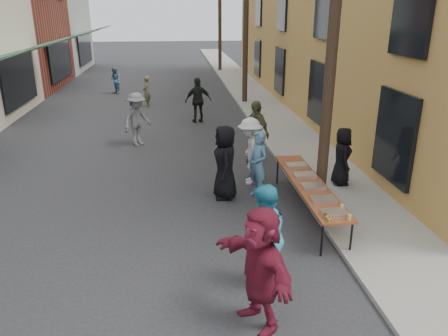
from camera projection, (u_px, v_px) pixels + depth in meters
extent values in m
plane|color=#28282B|center=(135.00, 283.00, 7.63)|extent=(120.00, 120.00, 0.00)
cube|color=gray|center=(258.00, 102.00, 22.14)|extent=(2.20, 60.00, 0.10)
cube|color=gray|center=(24.00, 8.00, 32.08)|extent=(8.00, 8.00, 9.00)
cylinder|color=#2D2116|center=(335.00, 9.00, 9.33)|extent=(0.26, 0.26, 9.00)
cylinder|color=#2D2116|center=(246.00, 9.00, 20.53)|extent=(0.26, 0.26, 9.00)
cylinder|color=#2D2116|center=(220.00, 8.00, 31.72)|extent=(0.26, 0.26, 9.00)
cube|color=brown|center=(309.00, 184.00, 10.01)|extent=(0.70, 4.00, 0.04)
cylinder|color=black|center=(322.00, 240.00, 8.35)|extent=(0.04, 0.04, 0.71)
cylinder|color=black|center=(351.00, 238.00, 8.41)|extent=(0.04, 0.04, 0.71)
cylinder|color=black|center=(278.00, 171.00, 11.86)|extent=(0.04, 0.04, 0.71)
cylinder|color=black|center=(298.00, 170.00, 11.92)|extent=(0.04, 0.04, 0.71)
cube|color=maroon|center=(334.00, 213.00, 8.45)|extent=(0.50, 0.33, 0.08)
cube|color=#B2B2B7|center=(324.00, 199.00, 9.05)|extent=(0.50, 0.33, 0.08)
cube|color=tan|center=(313.00, 187.00, 9.71)|extent=(0.50, 0.33, 0.08)
cube|color=#B2B2B7|center=(304.00, 175.00, 10.36)|extent=(0.50, 0.33, 0.08)
cube|color=tan|center=(297.00, 165.00, 11.01)|extent=(0.50, 0.33, 0.08)
cylinder|color=#A57F26|center=(329.00, 221.00, 8.15)|extent=(0.07, 0.07, 0.08)
cylinder|color=#A57F26|center=(327.00, 218.00, 8.24)|extent=(0.07, 0.07, 0.08)
cylinder|color=#A57F26|center=(325.00, 216.00, 8.33)|extent=(0.07, 0.07, 0.08)
cylinder|color=tan|center=(349.00, 218.00, 8.23)|extent=(0.08, 0.08, 0.12)
imported|color=black|center=(225.00, 162.00, 10.79)|extent=(0.61, 0.92, 1.87)
imported|color=teal|center=(258.00, 165.00, 10.85)|extent=(0.64, 0.74, 1.72)
imported|color=teal|center=(263.00, 238.00, 7.27)|extent=(0.92, 1.06, 1.85)
imported|color=silver|center=(250.00, 151.00, 11.74)|extent=(0.79, 1.24, 1.82)
imported|color=brown|center=(256.00, 132.00, 13.28)|extent=(0.97, 1.22, 1.94)
imported|color=maroon|center=(260.00, 268.00, 6.35)|extent=(1.24, 1.87, 1.93)
imported|color=black|center=(342.00, 156.00, 11.44)|extent=(0.57, 0.80, 1.54)
imported|color=slate|center=(137.00, 119.00, 15.04)|extent=(1.29, 1.34, 1.84)
imported|color=black|center=(198.00, 100.00, 18.04)|extent=(1.16, 0.67, 1.87)
imported|color=brown|center=(147.00, 92.00, 21.11)|extent=(0.42, 0.57, 1.45)
imported|color=teal|center=(115.00, 81.00, 24.19)|extent=(0.87, 0.91, 1.48)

